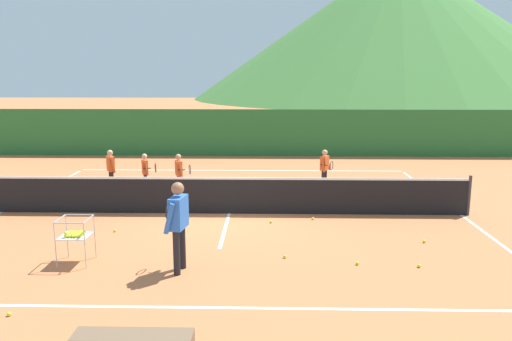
# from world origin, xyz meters

# --- Properties ---
(ground_plane) EXTENTS (120.00, 120.00, 0.00)m
(ground_plane) POSITION_xyz_m (0.00, 0.00, 0.00)
(ground_plane) COLOR #C67042
(line_baseline_near) EXTENTS (12.10, 0.08, 0.01)m
(line_baseline_near) POSITION_xyz_m (0.00, -5.37, 0.00)
(line_baseline_near) COLOR white
(line_baseline_near) RESTS_ON ground
(line_baseline_far) EXTENTS (12.10, 0.08, 0.01)m
(line_baseline_far) POSITION_xyz_m (0.00, 5.89, 0.00)
(line_baseline_far) COLOR white
(line_baseline_far) RESTS_ON ground
(line_sideline_west) EXTENTS (0.08, 11.26, 0.01)m
(line_sideline_west) POSITION_xyz_m (-6.05, 0.00, 0.00)
(line_sideline_west) COLOR white
(line_sideline_west) RESTS_ON ground
(line_sideline_east) EXTENTS (0.08, 11.26, 0.01)m
(line_sideline_east) POSITION_xyz_m (6.05, 0.00, 0.00)
(line_sideline_east) COLOR white
(line_sideline_east) RESTS_ON ground
(line_service_center) EXTENTS (0.08, 5.37, 0.01)m
(line_service_center) POSITION_xyz_m (0.00, 0.00, 0.00)
(line_service_center) COLOR white
(line_service_center) RESTS_ON ground
(tennis_net) EXTENTS (12.51, 0.08, 1.05)m
(tennis_net) POSITION_xyz_m (0.00, 0.00, 0.50)
(tennis_net) COLOR #333338
(tennis_net) RESTS_ON ground
(instructor) EXTENTS (0.44, 0.82, 1.70)m
(instructor) POSITION_xyz_m (-0.63, -3.90, 1.02)
(instructor) COLOR black
(instructor) RESTS_ON ground
(student_0) EXTENTS (0.38, 0.53, 1.31)m
(student_0) POSITION_xyz_m (-3.85, 2.43, 0.78)
(student_0) COLOR black
(student_0) RESTS_ON ground
(student_1) EXTENTS (0.54, 0.51, 1.22)m
(student_1) POSITION_xyz_m (-2.73, 2.27, 0.73)
(student_1) COLOR navy
(student_1) RESTS_ON ground
(student_2) EXTENTS (0.55, 0.53, 1.27)m
(student_2) POSITION_xyz_m (-1.63, 1.92, 0.76)
(student_2) COLOR navy
(student_2) RESTS_ON ground
(student_3) EXTENTS (0.41, 0.70, 1.27)m
(student_3) POSITION_xyz_m (2.80, 2.81, 0.77)
(student_3) COLOR black
(student_3) RESTS_ON ground
(ball_cart) EXTENTS (0.58, 0.58, 0.90)m
(ball_cart) POSITION_xyz_m (-2.71, -3.53, 0.58)
(ball_cart) COLOR #B7B7BC
(ball_cart) RESTS_ON ground
(tennis_ball_1) EXTENTS (0.07, 0.07, 0.07)m
(tennis_ball_1) POSITION_xyz_m (1.36, -3.18, 0.03)
(tennis_ball_1) COLOR yellow
(tennis_ball_1) RESTS_ON ground
(tennis_ball_2) EXTENTS (0.07, 0.07, 0.07)m
(tennis_ball_2) POSITION_xyz_m (2.75, -3.51, 0.03)
(tennis_ball_2) COLOR yellow
(tennis_ball_2) RESTS_ON ground
(tennis_ball_3) EXTENTS (0.07, 0.07, 0.07)m
(tennis_ball_3) POSITION_xyz_m (3.90, -3.62, 0.03)
(tennis_ball_3) COLOR yellow
(tennis_ball_3) RESTS_ON ground
(tennis_ball_4) EXTENTS (0.07, 0.07, 0.07)m
(tennis_ball_4) POSITION_xyz_m (-1.28, -0.71, 0.03)
(tennis_ball_4) COLOR yellow
(tennis_ball_4) RESTS_ON ground
(tennis_ball_5) EXTENTS (0.07, 0.07, 0.07)m
(tennis_ball_5) POSITION_xyz_m (-0.84, -2.46, 0.03)
(tennis_ball_5) COLOR yellow
(tennis_ball_5) RESTS_ON ground
(tennis_ball_6) EXTENTS (0.07, 0.07, 0.07)m
(tennis_ball_6) POSITION_xyz_m (1.09, -0.82, 0.03)
(tennis_ball_6) COLOR yellow
(tennis_ball_6) RESTS_ON ground
(tennis_ball_7) EXTENTS (0.07, 0.07, 0.07)m
(tennis_ball_7) POSITION_xyz_m (4.43, -2.19, 0.03)
(tennis_ball_7) COLOR yellow
(tennis_ball_7) RESTS_ON ground
(tennis_ball_8) EXTENTS (0.07, 0.07, 0.07)m
(tennis_ball_8) POSITION_xyz_m (-2.93, -5.72, 0.03)
(tennis_ball_8) COLOR yellow
(tennis_ball_8) RESTS_ON ground
(tennis_ball_9) EXTENTS (0.07, 0.07, 0.07)m
(tennis_ball_9) POSITION_xyz_m (-2.54, -1.60, 0.03)
(tennis_ball_9) COLOR yellow
(tennis_ball_9) RESTS_ON ground
(tennis_ball_10) EXTENTS (0.07, 0.07, 0.07)m
(tennis_ball_10) POSITION_xyz_m (2.15, -0.52, 0.03)
(tennis_ball_10) COLOR yellow
(tennis_ball_10) RESTS_ON ground
(tennis_ball_11) EXTENTS (0.07, 0.07, 0.07)m
(tennis_ball_11) POSITION_xyz_m (-3.17, -2.07, 0.03)
(tennis_ball_11) COLOR yellow
(tennis_ball_11) RESTS_ON ground
(windscreen_fence) EXTENTS (26.61, 0.08, 2.06)m
(windscreen_fence) POSITION_xyz_m (0.00, 9.26, 1.03)
(windscreen_fence) COLOR #286B33
(windscreen_fence) RESTS_ON ground
(hill_0) EXTENTS (56.16, 56.16, 19.34)m
(hill_0) POSITION_xyz_m (18.73, 59.74, 9.67)
(hill_0) COLOR #427A38
(hill_0) RESTS_ON ground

